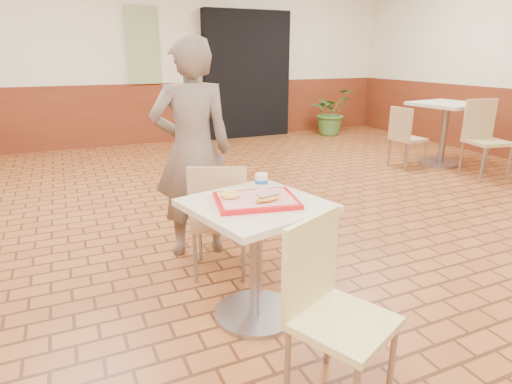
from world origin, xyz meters
name	(u,v)px	position (x,y,z in m)	size (l,w,h in m)	color
room_shell	(366,50)	(0.00, 0.00, 1.50)	(8.01, 10.01, 3.01)	brown
wainscot_band	(356,192)	(0.00, 0.00, 0.50)	(8.00, 10.00, 1.00)	#5F2512
corridor_doorway	(247,75)	(1.20, 4.88, 1.10)	(1.60, 0.22, 2.20)	black
promo_poster	(142,45)	(-0.60, 4.94, 1.60)	(0.50, 0.03, 1.20)	gray
main_table	(256,241)	(-1.01, -0.45, 0.48)	(0.67, 0.67, 0.71)	beige
chair_main_front	(330,302)	(-0.96, -1.12, 0.46)	(0.51, 0.51, 0.83)	#D7CA81
chair_main_back	(219,215)	(-1.04, 0.09, 0.45)	(0.49, 0.49, 0.81)	tan
customer	(193,150)	(-1.07, 0.54, 0.80)	(0.59, 0.38, 1.61)	#6F6056
serving_tray	(256,200)	(-1.01, -0.45, 0.72)	(0.43, 0.34, 0.03)	red
ring_donut	(230,194)	(-1.14, -0.38, 0.75)	(0.10, 0.10, 0.03)	#EDCA56
long_john_donut	(267,198)	(-0.98, -0.52, 0.76)	(0.15, 0.10, 0.04)	gold
paper_cup	(261,182)	(-0.92, -0.33, 0.78)	(0.08, 0.08, 0.09)	silver
second_table	(445,123)	(2.86, 1.84, 0.57)	(0.80, 0.80, 0.84)	#BFBC99
chair_second_left	(405,134)	(2.22, 1.90, 0.45)	(0.40, 0.40, 0.81)	tan
chair_second_front	(484,134)	(2.80, 1.17, 0.53)	(0.51, 0.51, 0.95)	tan
potted_plant	(331,112)	(2.71, 4.40, 0.43)	(0.77, 0.67, 0.86)	#3D692A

